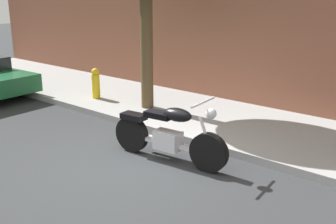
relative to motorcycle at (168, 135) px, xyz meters
The scene contains 4 objects.
ground_plane 0.77m from the motorcycle, 113.05° to the right, with size 60.00×60.00×0.00m, color #303335.
sidewalk 2.26m from the motorcycle, 96.32° to the left, with size 22.07×2.82×0.14m, color #9A9A9A.
motorcycle is the anchor object (origin of this frame).
fire_hydrant 4.06m from the motorcycle, 156.90° to the left, with size 0.20×0.20×0.91m.
Camera 1 is at (4.34, -4.24, 2.74)m, focal length 43.37 mm.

